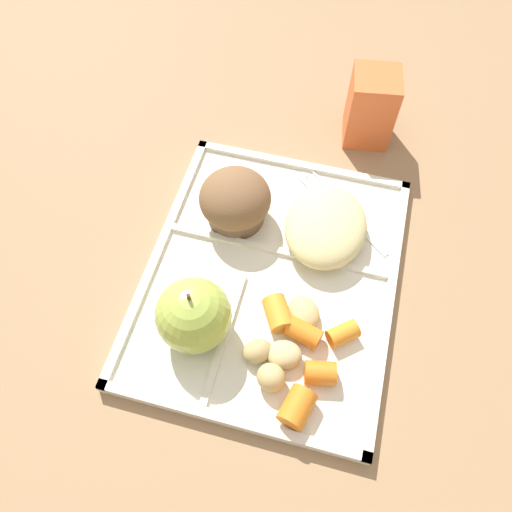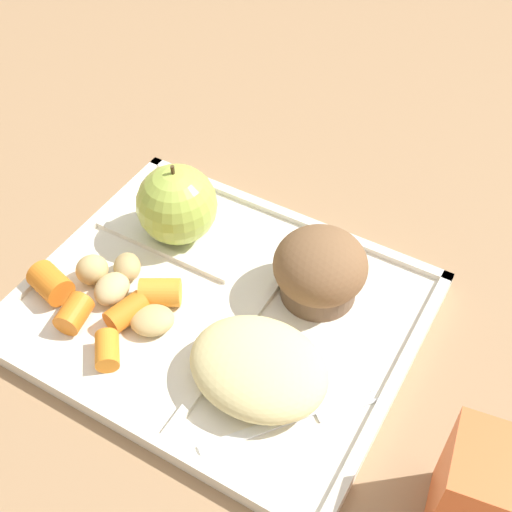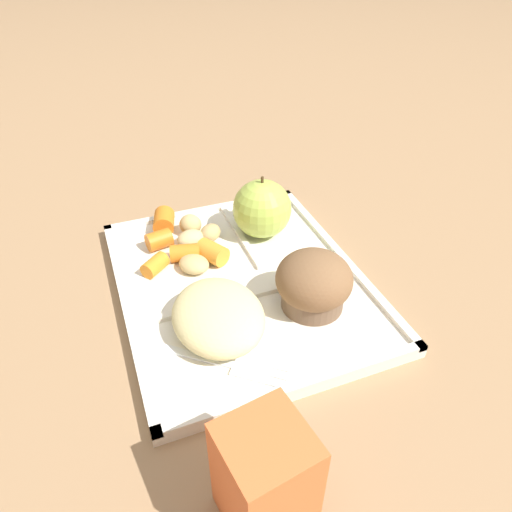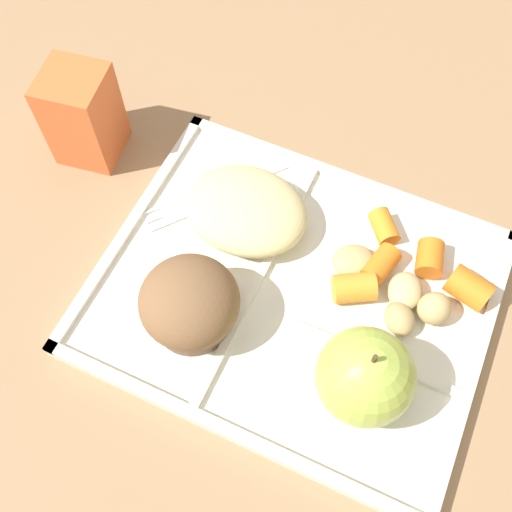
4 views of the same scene
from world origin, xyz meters
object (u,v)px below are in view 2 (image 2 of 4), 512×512
at_px(lunch_tray, 219,311).
at_px(bran_muffin, 320,269).
at_px(plastic_fork, 306,413).
at_px(milk_carton, 483,495).
at_px(green_apple, 177,205).

xyz_separation_m(lunch_tray, bran_muffin, (0.07, 0.06, 0.04)).
distance_m(bran_muffin, plastic_fork, 0.12).
relative_size(lunch_tray, milk_carton, 3.45).
distance_m(green_apple, bran_muffin, 0.15).
height_order(green_apple, plastic_fork, green_apple).
distance_m(lunch_tray, plastic_fork, 0.12).
bearing_deg(lunch_tray, bran_muffin, 41.27).
bearing_deg(green_apple, plastic_fork, -30.05).
bearing_deg(milk_carton, plastic_fork, 164.75).
bearing_deg(milk_carton, lunch_tray, 155.62).
relative_size(bran_muffin, milk_carton, 0.85).
distance_m(plastic_fork, milk_carton, 0.14).
relative_size(lunch_tray, green_apple, 3.97).
bearing_deg(green_apple, milk_carton, -21.25).
bearing_deg(green_apple, lunch_tray, -35.82).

